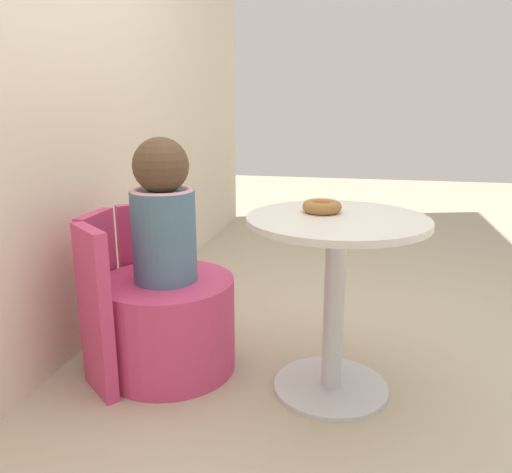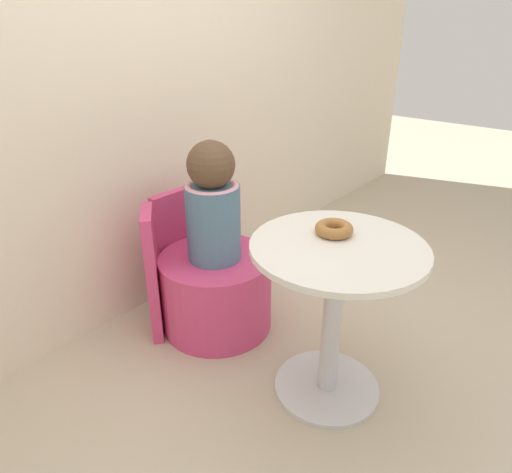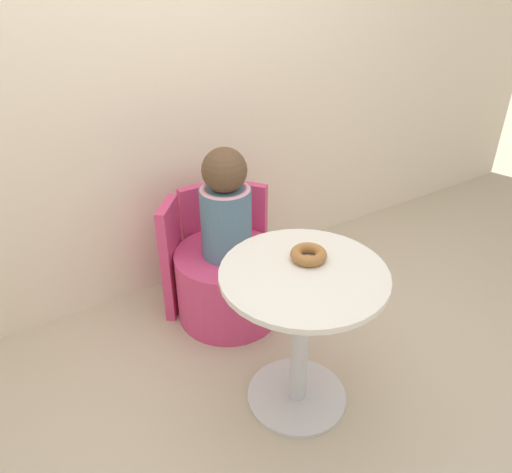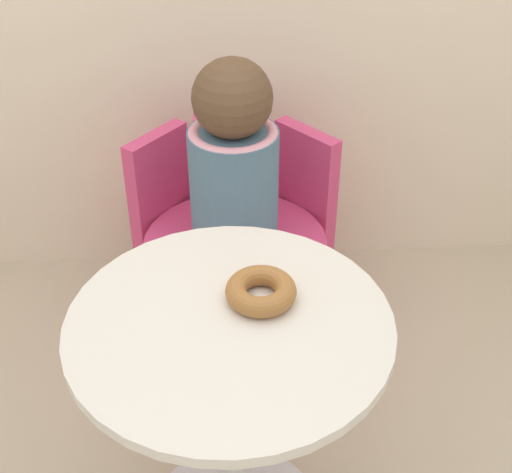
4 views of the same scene
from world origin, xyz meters
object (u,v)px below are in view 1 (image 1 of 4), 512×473
round_table (335,274)px  donut (322,207)px  child_figure (163,214)px  tub_chair (168,324)px

round_table → donut: (0.07, 0.06, 0.24)m
child_figure → donut: child_figure is taller
round_table → tub_chair: 0.74m
child_figure → tub_chair: bearing=0.0°
round_table → tub_chair: (0.03, 0.69, -0.28)m
round_table → child_figure: size_ratio=1.21×
child_figure → donut: (0.04, -0.62, 0.05)m
tub_chair → donut: (0.04, -0.62, 0.52)m
tub_chair → donut: bearing=-86.7°
round_table → donut: 0.26m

